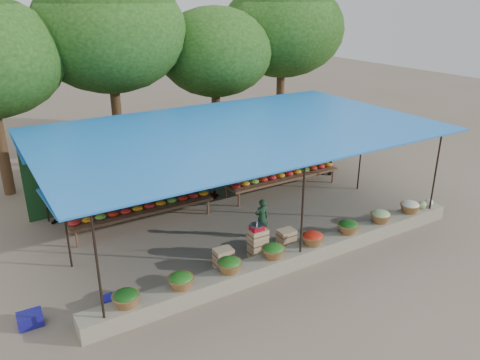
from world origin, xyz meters
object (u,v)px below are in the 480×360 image
crate_counter (257,246)px  blue_crate_front (30,319)px  blue_crate_back (115,302)px  weighing_scale (257,227)px  vendor_seated (262,218)px

crate_counter → blue_crate_front: (-5.36, 0.14, -0.17)m
blue_crate_front → blue_crate_back: size_ratio=1.01×
crate_counter → weighing_scale: weighing_scale is taller
crate_counter → vendor_seated: 1.12m
crate_counter → weighing_scale: 0.54m
crate_counter → weighing_scale: bearing=-180.0°
vendor_seated → blue_crate_front: vendor_seated is taller
weighing_scale → vendor_seated: (0.71, 0.84, -0.29)m
crate_counter → blue_crate_front: bearing=178.5°
weighing_scale → vendor_seated: vendor_seated is taller
weighing_scale → crate_counter: bearing=0.0°
weighing_scale → blue_crate_front: weighing_scale is taller
crate_counter → blue_crate_front: size_ratio=4.93×
crate_counter → blue_crate_back: crate_counter is taller
vendor_seated → weighing_scale: bearing=56.2°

